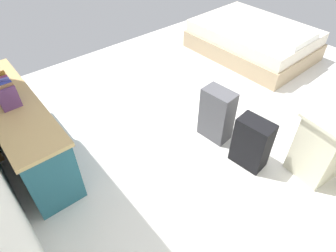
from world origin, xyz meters
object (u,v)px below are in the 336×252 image
at_px(credenza, 22,130).
at_px(bed, 253,40).
at_px(suitcase_black, 252,143).
at_px(suitcase_spare_grey, 217,115).

bearing_deg(credenza, bed, -90.39).
distance_m(bed, suitcase_black, 2.54).
distance_m(suitcase_black, suitcase_spare_grey, 0.53).
xyz_separation_m(credenza, suitcase_black, (-1.59, -1.80, -0.09)).
relative_size(bed, suitcase_black, 3.39).
height_order(bed, suitcase_spare_grey, suitcase_spare_grey).
bearing_deg(credenza, suitcase_spare_grey, -120.28).
height_order(credenza, bed, credenza).
relative_size(credenza, suitcase_black, 3.13).
bearing_deg(bed, credenza, 89.61).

